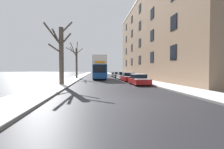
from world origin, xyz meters
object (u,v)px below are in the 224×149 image
Objects in this scene: bare_tree_left_1 at (76,61)px; parked_car_0 at (139,80)px; parked_car_2 at (122,76)px; parked_car_1 at (128,77)px; pedestrian_left_sidewalk at (61,77)px; parked_car_3 at (118,75)px; bare_tree_left_0 at (61,54)px; parked_car_4 at (114,74)px; double_decker_bus at (99,67)px.

bare_tree_left_1 is 1.85× the size of parked_car_0.
bare_tree_left_1 reaches higher than parked_car_2.
parked_car_1 is 10.39m from pedestrian_left_sidewalk.
parked_car_1 reaches higher than parked_car_3.
parked_car_1 is at bearing 29.77° from pedestrian_left_sidewalk.
parked_car_1 is (9.34, -8.81, -3.10)m from bare_tree_left_1.
parked_car_3 reaches higher than parked_car_0.
pedestrian_left_sidewalk is (-9.91, -8.73, 0.23)m from parked_car_2.
parked_car_2 is (0.00, 11.34, 0.06)m from parked_car_0.
bare_tree_left_0 is 1.76× the size of parked_car_2.
parked_car_4 is (-0.00, 11.79, -0.07)m from parked_car_2.
parked_car_4 is (0.00, 5.79, -0.05)m from parked_car_3.
parked_car_3 is (9.31, 17.35, -3.08)m from bare_tree_left_0.
parked_car_2 is (9.31, 11.36, -3.06)m from bare_tree_left_0.
bare_tree_left_0 is at bearing -64.83° from pedestrian_left_sidewalk.
bare_tree_left_1 is 12.28m from pedestrian_left_sidewalk.
double_decker_bus is 6.61m from parked_car_3.
double_decker_bus is 13.82m from parked_car_0.
double_decker_bus is (4.79, -1.62, -1.26)m from bare_tree_left_1.
bare_tree_left_1 is 1.82× the size of parked_car_3.
parked_car_4 is (0.00, 17.40, -0.07)m from parked_car_1.
bare_tree_left_0 is 3.91m from pedestrian_left_sidewalk.
parked_car_3 reaches higher than parked_car_4.
parked_car_3 is at bearing -90.00° from parked_car_4.
double_decker_bus reaches higher than parked_car_4.
parked_car_2 is at bearing -90.00° from parked_car_4.
bare_tree_left_1 is at bearing 161.11° from parked_car_2.
parked_car_2 reaches higher than parked_car_4.
parked_car_3 is at bearing 44.12° from double_decker_bus.
parked_car_0 is 0.97× the size of parked_car_1.
parked_car_2 is at bearing -18.89° from bare_tree_left_1.
bare_tree_left_0 is 1.00× the size of bare_tree_left_1.
double_decker_bus is 11.73m from pedestrian_left_sidewalk.
bare_tree_left_1 is 0.72× the size of double_decker_bus.
bare_tree_left_0 is 0.72× the size of double_decker_bus.
double_decker_bus is at bearing 109.42° from parked_car_0.
parked_car_4 is at bearing 90.00° from parked_car_0.
parked_car_2 is 1.09× the size of parked_car_4.
parked_car_3 is at bearing 90.00° from parked_car_2.
parked_car_2 is at bearing 50.65° from bare_tree_left_0.
bare_tree_left_0 is 19.93m from parked_car_3.
double_decker_bus is 2.57× the size of parked_car_0.
bare_tree_left_1 is at bearing -137.41° from parked_car_4.
parked_car_2 reaches higher than parked_car_0.
bare_tree_left_1 is at bearing 161.31° from double_decker_bus.
double_decker_bus is 5.16m from parked_car_2.
bare_tree_left_0 is at bearing -111.91° from parked_car_4.
bare_tree_left_0 is at bearing -148.31° from parked_car_1.
parked_car_2 is 2.59× the size of pedestrian_left_sidewalk.
parked_car_1 is (4.55, -7.19, -1.84)m from double_decker_bus.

